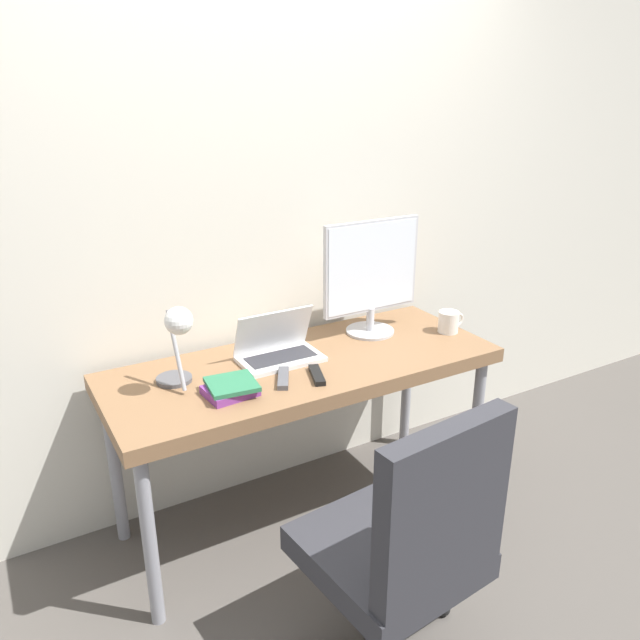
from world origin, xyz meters
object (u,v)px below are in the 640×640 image
(laptop, at_px, (278,349))
(office_chair, at_px, (407,541))
(mug, at_px, (449,322))
(desk_lamp, at_px, (178,336))
(monitor, at_px, (371,274))
(book_stack, at_px, (231,388))

(laptop, relative_size, office_chair, 0.33)
(mug, bearing_deg, laptop, 171.75)
(desk_lamp, bearing_deg, mug, -1.71)
(office_chair, bearing_deg, monitor, 61.88)
(office_chair, bearing_deg, book_stack, 108.47)
(laptop, height_order, office_chair, office_chair)
(laptop, relative_size, desk_lamp, 0.98)
(laptop, bearing_deg, monitor, 7.03)
(mug, bearing_deg, office_chair, -135.91)
(monitor, xyz_separation_m, mug, (0.31, -0.18, -0.23))
(office_chair, xyz_separation_m, book_stack, (-0.25, 0.75, 0.25))
(desk_lamp, bearing_deg, monitor, 8.62)
(laptop, height_order, book_stack, laptop)
(laptop, bearing_deg, desk_lamp, -169.58)
(laptop, xyz_separation_m, book_stack, (-0.29, -0.19, -0.02))
(laptop, xyz_separation_m, desk_lamp, (-0.44, -0.08, 0.18))
(mug, bearing_deg, book_stack, -176.12)
(office_chair, bearing_deg, laptop, 87.64)
(monitor, bearing_deg, book_stack, -162.12)
(monitor, xyz_separation_m, office_chair, (-0.53, -1.00, -0.50))
(laptop, height_order, desk_lamp, desk_lamp)
(desk_lamp, xyz_separation_m, office_chair, (0.40, -0.86, -0.44))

